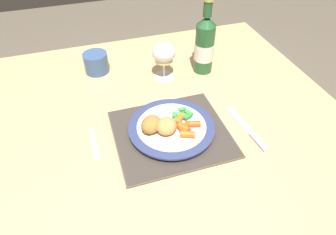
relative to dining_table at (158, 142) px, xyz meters
The scene contains 11 objects.
dining_table is the anchor object (origin of this frame).
placemat 0.11m from the dining_table, 67.30° to the right, with size 0.32×0.29×0.01m.
dinner_plate 0.12m from the dining_table, 60.96° to the right, with size 0.25×0.25×0.02m.
breaded_croquettes 0.15m from the dining_table, 101.05° to the right, with size 0.12×0.10×0.04m.
green_beans_pile 0.14m from the dining_table, 21.77° to the right, with size 0.07×0.06×0.02m.
glazed_carrots 0.16m from the dining_table, 51.66° to the right, with size 0.08×0.10×0.02m.
fork 0.21m from the dining_table, 167.96° to the right, with size 0.02×0.13×0.01m.
table_knife 0.29m from the dining_table, 26.55° to the right, with size 0.03×0.20×0.01m.
wine_glass 0.30m from the dining_table, 68.21° to the left, with size 0.08×0.08×0.14m.
bottle 0.38m from the dining_table, 43.17° to the left, with size 0.07×0.07×0.27m.
drinking_cup 0.38m from the dining_table, 111.69° to the left, with size 0.09×0.09×0.07m.
Camera 1 is at (-0.17, -0.64, 1.36)m, focal length 32.00 mm.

